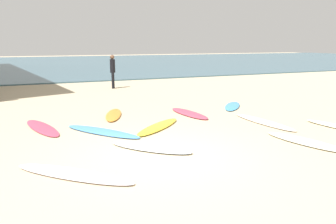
% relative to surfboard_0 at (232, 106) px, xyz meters
% --- Properties ---
extents(ground_plane, '(120.00, 120.00, 0.00)m').
position_rel_surfboard_0_xyz_m(ground_plane, '(-4.54, -4.04, -0.04)').
color(ground_plane, '#C6B28E').
extents(ocean_water, '(120.00, 40.00, 0.08)m').
position_rel_surfboard_0_xyz_m(ocean_water, '(-4.54, 30.22, 0.00)').
color(ocean_water, '#426675').
rests_on(ocean_water, ground_plane).
extents(surfboard_0, '(1.63, 1.80, 0.07)m').
position_rel_surfboard_0_xyz_m(surfboard_0, '(0.00, 0.00, 0.00)').
color(surfboard_0, '#44A1E4').
rests_on(surfboard_0, ground_plane).
extents(surfboard_1, '(0.85, 2.15, 0.08)m').
position_rel_surfboard_0_xyz_m(surfboard_1, '(-2.15, -0.54, 0.00)').
color(surfboard_1, '#DC465E').
rests_on(surfboard_1, ground_plane).
extents(surfboard_3, '(1.07, 2.04, 0.08)m').
position_rel_surfboard_0_xyz_m(surfboard_3, '(-4.66, 0.23, 0.00)').
color(surfboard_3, orange).
rests_on(surfboard_3, ground_plane).
extents(surfboard_4, '(1.14, 2.22, 0.08)m').
position_rel_surfboard_0_xyz_m(surfboard_4, '(-0.87, -4.58, 0.00)').
color(surfboard_4, silver).
rests_on(surfboard_4, ground_plane).
extents(surfboard_5, '(1.87, 1.87, 0.08)m').
position_rel_surfboard_0_xyz_m(surfboard_5, '(-4.62, -3.54, 0.00)').
color(surfboard_5, white).
rests_on(surfboard_5, ground_plane).
extents(surfboard_6, '(2.02, 1.86, 0.08)m').
position_rel_surfboard_0_xyz_m(surfboard_6, '(-3.78, -1.83, 0.00)').
color(surfboard_6, yellow).
rests_on(surfboard_6, ground_plane).
extents(surfboard_7, '(2.24, 2.11, 0.07)m').
position_rel_surfboard_0_xyz_m(surfboard_7, '(-6.49, -4.44, -0.00)').
color(surfboard_7, white).
rests_on(surfboard_7, ground_plane).
extents(surfboard_8, '(2.01, 2.37, 0.07)m').
position_rel_surfboard_0_xyz_m(surfboard_8, '(-5.42, -1.71, -0.00)').
color(surfboard_8, '#4E93E0').
rests_on(surfboard_8, ground_plane).
extents(surfboard_9, '(1.19, 2.44, 0.06)m').
position_rel_surfboard_0_xyz_m(surfboard_9, '(-6.96, -0.62, -0.01)').
color(surfboard_9, '#D6435F').
rests_on(surfboard_9, ground_plane).
extents(surfboard_10, '(0.75, 2.54, 0.07)m').
position_rel_surfboard_0_xyz_m(surfboard_10, '(-0.51, -2.53, -0.00)').
color(surfboard_10, silver).
rests_on(surfboard_10, ground_plane).
extents(beachgoer_near, '(0.35, 0.35, 1.82)m').
position_rel_surfboard_0_xyz_m(beachgoer_near, '(-3.15, 6.94, 0.99)').
color(beachgoer_near, black).
rests_on(beachgoer_near, ground_plane).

